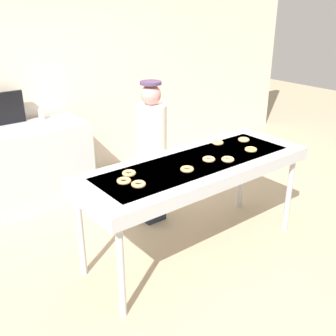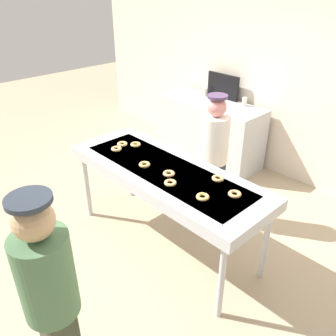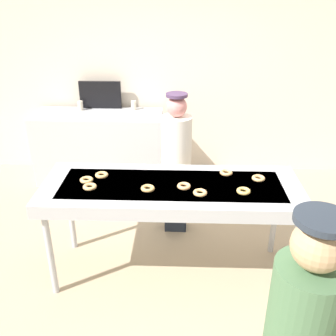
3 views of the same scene
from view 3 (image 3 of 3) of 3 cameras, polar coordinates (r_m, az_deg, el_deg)
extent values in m
plane|color=tan|center=(3.85, 0.44, -14.96)|extent=(16.00, 16.00, 0.00)
cube|color=beige|center=(5.38, 1.27, 16.22)|extent=(8.00, 0.12, 3.25)
cube|color=#B7BABF|center=(3.34, 0.49, -3.40)|extent=(2.26, 0.82, 0.12)
cube|color=slate|center=(3.33, 0.49, -3.03)|extent=(1.92, 0.57, 0.07)
cylinder|color=#B7BABF|center=(3.51, -17.18, -12.33)|extent=(0.06, 0.06, 0.82)
cylinder|color=#B7BABF|center=(3.46, 18.06, -13.04)|extent=(0.06, 0.06, 0.82)
cylinder|color=#B7BABF|center=(4.02, -14.34, -6.63)|extent=(0.06, 0.06, 0.82)
cylinder|color=#B7BABF|center=(3.98, 15.72, -7.16)|extent=(0.06, 0.06, 0.82)
torus|color=#E6B46B|center=(3.43, -12.11, -1.75)|extent=(0.16, 0.16, 0.03)
torus|color=#E6BC5E|center=(3.24, 11.24, -3.40)|extent=(0.14, 0.14, 0.03)
torus|color=#E2AB66|center=(3.49, -9.91, -1.03)|extent=(0.14, 0.14, 0.03)
torus|color=#E0AD62|center=(3.22, -3.05, -3.06)|extent=(0.12, 0.12, 0.03)
torus|color=#ECB069|center=(3.52, 8.70, -0.68)|extent=(0.17, 0.17, 0.03)
torus|color=#EDB16C|center=(3.16, 4.83, -3.70)|extent=(0.16, 0.16, 0.03)
torus|color=#EAAB6C|center=(3.25, 2.40, -2.72)|extent=(0.16, 0.16, 0.03)
torus|color=#E0AA69|center=(3.48, 13.38, -1.50)|extent=(0.16, 0.16, 0.03)
torus|color=#EBB46F|center=(3.31, -11.63, -2.76)|extent=(0.16, 0.16, 0.03)
cube|color=#222937|center=(4.21, 1.17, -4.48)|extent=(0.24, 0.18, 0.78)
cylinder|color=silver|center=(3.92, 1.26, 3.91)|extent=(0.32, 0.32, 0.54)
sphere|color=#D68580|center=(3.80, 1.31, 9.16)|extent=(0.21, 0.21, 0.21)
cylinder|color=#493352|center=(3.76, 1.33, 10.87)|extent=(0.22, 0.22, 0.03)
cylinder|color=#4C724C|center=(2.02, 19.61, -20.10)|extent=(0.34, 0.34, 0.58)
sphere|color=tan|center=(1.76, 21.56, -10.74)|extent=(0.23, 0.23, 0.23)
cylinder|color=#2A333E|center=(1.69, 22.28, -7.13)|extent=(0.25, 0.25, 0.03)
cube|color=#B7BABF|center=(5.38, -10.11, 3.11)|extent=(1.72, 0.64, 0.96)
cylinder|color=beige|center=(5.31, -5.16, 9.33)|extent=(0.07, 0.07, 0.13)
cylinder|color=beige|center=(5.41, -12.98, 9.10)|extent=(0.07, 0.07, 0.13)
cube|color=black|center=(5.42, -10.10, 10.73)|extent=(0.57, 0.04, 0.38)
camera|label=1|loc=(2.39, -76.10, 1.29)|focal=42.51mm
camera|label=2|loc=(2.32, 74.44, 11.34)|focal=37.41mm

